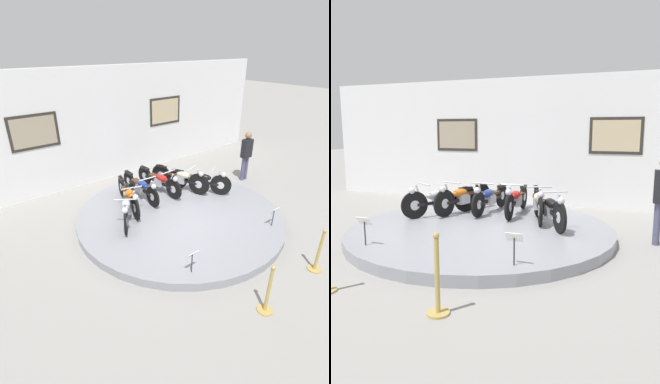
# 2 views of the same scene
# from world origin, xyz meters

# --- Properties ---
(ground_plane) EXTENTS (60.00, 60.00, 0.00)m
(ground_plane) POSITION_xyz_m (0.00, 0.00, 0.00)
(ground_plane) COLOR gray
(display_platform) EXTENTS (5.48, 5.48, 0.20)m
(display_platform) POSITION_xyz_m (0.00, 0.00, 0.10)
(display_platform) COLOR gray
(display_platform) RESTS_ON ground_plane
(back_wall) EXTENTS (14.00, 0.22, 3.73)m
(back_wall) POSITION_xyz_m (0.00, 3.76, 1.87)
(back_wall) COLOR white
(back_wall) RESTS_ON ground_plane
(motorcycle_silver) EXTENTS (1.15, 1.68, 0.79)m
(motorcycle_silver) POSITION_xyz_m (-1.31, 0.57, 0.58)
(motorcycle_silver) COLOR black
(motorcycle_silver) RESTS_ON display_platform
(motorcycle_orange) EXTENTS (0.68, 1.93, 0.80)m
(motorcycle_orange) POSITION_xyz_m (-0.95, 1.06, 0.59)
(motorcycle_orange) COLOR black
(motorcycle_orange) RESTS_ON display_platform
(motorcycle_blue) EXTENTS (0.54, 1.95, 0.78)m
(motorcycle_blue) POSITION_xyz_m (-0.34, 1.34, 0.57)
(motorcycle_blue) COLOR black
(motorcycle_blue) RESTS_ON display_platform
(motorcycle_red) EXTENTS (0.54, 1.97, 0.78)m
(motorcycle_red) POSITION_xyz_m (0.34, 1.34, 0.58)
(motorcycle_red) COLOR black
(motorcycle_red) RESTS_ON display_platform
(motorcycle_cream) EXTENTS (0.75, 1.93, 0.81)m
(motorcycle_cream) POSITION_xyz_m (0.95, 1.06, 0.60)
(motorcycle_cream) COLOR black
(motorcycle_cream) RESTS_ON display_platform
(motorcycle_black) EXTENTS (1.11, 1.71, 0.80)m
(motorcycle_black) POSITION_xyz_m (1.31, 0.57, 0.58)
(motorcycle_black) COLOR black
(motorcycle_black) RESTS_ON display_platform
(info_placard_front_left) EXTENTS (0.26, 0.11, 0.51)m
(info_placard_front_left) POSITION_xyz_m (-1.38, -1.95, 0.57)
(info_placard_front_left) COLOR #333338
(info_placard_front_left) RESTS_ON display_platform
(info_placard_front_centre) EXTENTS (0.26, 0.11, 0.51)m
(info_placard_front_centre) POSITION_xyz_m (1.38, -1.95, 0.57)
(info_placard_front_centre) COLOR #333338
(info_placard_front_centre) RESTS_ON display_platform
(visitor_standing) EXTENTS (0.36, 0.23, 1.71)m
(visitor_standing) POSITION_xyz_m (3.51, 0.60, 0.97)
(visitor_standing) COLOR #4C4C6B
(visitor_standing) RESTS_ON ground_plane
(stanchion_post_left_of_entry) EXTENTS (0.28, 0.28, 1.02)m
(stanchion_post_left_of_entry) POSITION_xyz_m (-0.88, -3.36, 0.34)
(stanchion_post_left_of_entry) COLOR tan
(stanchion_post_left_of_entry) RESTS_ON ground_plane
(stanchion_post_right_of_entry) EXTENTS (0.28, 0.28, 1.02)m
(stanchion_post_right_of_entry) POSITION_xyz_m (0.88, -3.36, 0.34)
(stanchion_post_right_of_entry) COLOR tan
(stanchion_post_right_of_entry) RESTS_ON ground_plane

